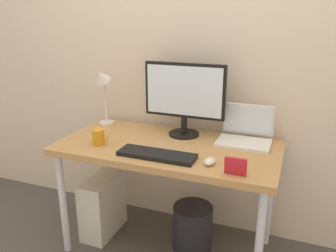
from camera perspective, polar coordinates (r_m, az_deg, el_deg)
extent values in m
plane|color=#4C4742|center=(2.49, 0.00, -19.02)|extent=(6.00, 6.00, 0.00)
cube|color=beige|center=(2.36, 3.57, 13.20)|extent=(4.40, 0.04, 2.60)
cube|color=#B7844C|center=(2.13, 0.00, -3.58)|extent=(1.34, 0.67, 0.04)
cylinder|color=silver|center=(2.36, -16.79, -12.05)|extent=(0.04, 0.04, 0.69)
cylinder|color=silver|center=(1.95, 14.63, -18.81)|extent=(0.04, 0.04, 0.69)
cylinder|color=silver|center=(2.76, -9.84, -6.93)|extent=(0.04, 0.04, 0.69)
cylinder|color=silver|center=(2.42, 16.32, -11.21)|extent=(0.04, 0.04, 0.69)
cylinder|color=black|center=(2.29, 2.62, -1.29)|extent=(0.20, 0.20, 0.01)
cylinder|color=black|center=(2.27, 2.64, 0.19)|extent=(0.04, 0.04, 0.11)
cube|color=black|center=(2.21, 2.73, 5.82)|extent=(0.53, 0.03, 0.35)
cube|color=white|center=(2.20, 2.59, 5.74)|extent=(0.49, 0.01, 0.31)
cube|color=silver|center=(2.17, 12.23, -2.77)|extent=(0.32, 0.22, 0.02)
cube|color=silver|center=(2.25, 12.96, 1.01)|extent=(0.32, 0.04, 0.21)
cube|color=white|center=(2.24, 12.93, 0.99)|extent=(0.30, 0.03, 0.18)
cylinder|color=silver|center=(2.56, -9.99, 0.57)|extent=(0.11, 0.11, 0.01)
cylinder|color=silver|center=(2.52, -10.19, 4.04)|extent=(0.02, 0.02, 0.31)
cone|color=silver|center=(2.45, -10.91, 7.97)|extent=(0.11, 0.14, 0.13)
cube|color=black|center=(1.95, -1.84, -4.71)|extent=(0.44, 0.14, 0.02)
ellipsoid|color=silver|center=(1.87, 6.80, -5.76)|extent=(0.06, 0.09, 0.03)
cylinder|color=orange|center=(2.15, -11.33, -1.78)|extent=(0.07, 0.07, 0.10)
torus|color=orange|center=(2.13, -10.23, -1.83)|extent=(0.05, 0.01, 0.05)
cube|color=red|center=(1.76, 11.00, -6.45)|extent=(0.11, 0.03, 0.09)
cube|color=silver|center=(2.55, -10.60, -12.64)|extent=(0.18, 0.36, 0.42)
cylinder|color=#232328|center=(2.41, 4.04, -16.11)|extent=(0.26, 0.26, 0.30)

